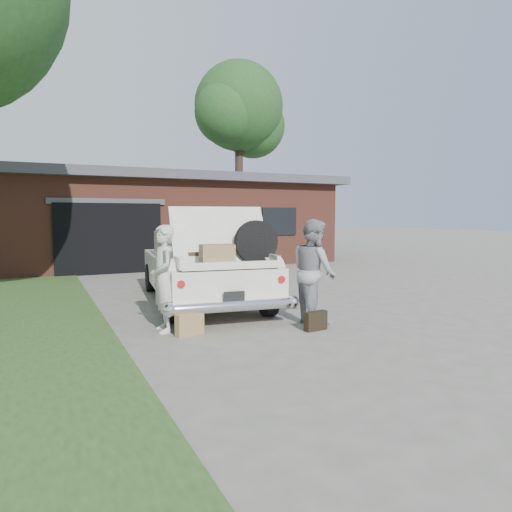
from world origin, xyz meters
name	(u,v)px	position (x,y,z in m)	size (l,w,h in m)	color
ground	(271,323)	(0.00, 0.00, 0.00)	(90.00, 90.00, 0.00)	gray
house	(160,219)	(0.98, 11.47, 1.67)	(12.80, 7.80, 3.30)	brown
tree_right	(240,113)	(6.82, 16.76, 7.43)	(5.57, 4.84, 10.20)	#38281E
sedan	(202,266)	(-0.44, 2.31, 0.76)	(2.63, 5.37, 1.98)	white
woman_left	(164,279)	(-1.77, 0.26, 0.84)	(0.61, 0.40, 1.68)	beige
woman_right	(314,271)	(0.67, -0.27, 0.89)	(0.86, 0.67, 1.77)	gray
suitcase_left	(190,324)	(-1.48, -0.13, 0.17)	(0.44, 0.14, 0.34)	#A08351
suitcase_right	(316,321)	(0.42, -0.71, 0.15)	(0.40, 0.13, 0.31)	black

